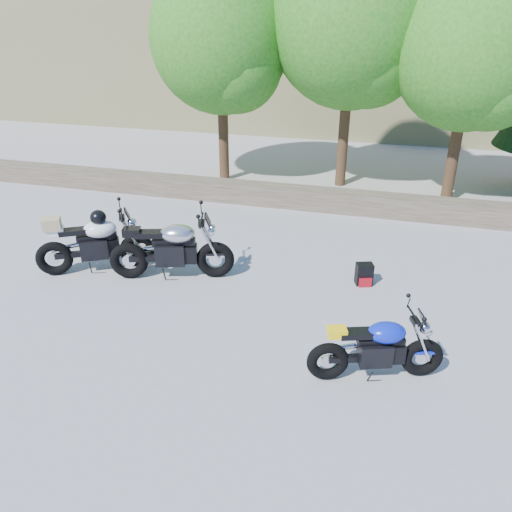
# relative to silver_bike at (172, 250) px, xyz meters

# --- Properties ---
(ground) EXTENTS (90.00, 90.00, 0.00)m
(ground) POSITION_rel_silver_bike_xyz_m (1.42, -1.24, -0.55)
(ground) COLOR #939297
(ground) RESTS_ON ground
(stone_wall) EXTENTS (22.00, 0.55, 0.50)m
(stone_wall) POSITION_rel_silver_bike_xyz_m (1.42, 4.26, -0.30)
(stone_wall) COLOR #483B30
(stone_wall) RESTS_ON ground
(tree_decid_left) EXTENTS (3.67, 3.67, 5.62)m
(tree_decid_left) POSITION_rel_silver_bike_xyz_m (-0.98, 5.90, 3.09)
(tree_decid_left) COLOR #382314
(tree_decid_left) RESTS_ON ground
(tree_decid_mid) EXTENTS (4.08, 4.08, 6.24)m
(tree_decid_mid) POSITION_rel_silver_bike_xyz_m (2.32, 6.30, 3.49)
(tree_decid_mid) COLOR #382314
(tree_decid_mid) RESTS_ON ground
(tree_decid_right) EXTENTS (3.54, 3.54, 5.41)m
(tree_decid_right) POSITION_rel_silver_bike_xyz_m (5.12, 5.70, 2.95)
(tree_decid_right) COLOR #382314
(tree_decid_right) RESTS_ON ground
(silver_bike) EXTENTS (2.19, 0.93, 1.13)m
(silver_bike) POSITION_rel_silver_bike_xyz_m (0.00, 0.00, 0.00)
(silver_bike) COLOR black
(silver_bike) RESTS_ON ground
(white_bike) EXTENTS (1.92, 1.21, 1.18)m
(white_bike) POSITION_rel_silver_bike_xyz_m (-1.50, -0.13, 0.03)
(white_bike) COLOR black
(white_bike) RESTS_ON ground
(blue_bike) EXTENTS (1.75, 0.79, 0.91)m
(blue_bike) POSITION_rel_silver_bike_xyz_m (3.70, -1.85, -0.11)
(blue_bike) COLOR black
(blue_bike) RESTS_ON ground
(backpack) EXTENTS (0.34, 0.32, 0.39)m
(backpack) POSITION_rel_silver_bike_xyz_m (3.35, 0.68, -0.36)
(backpack) COLOR black
(backpack) RESTS_ON ground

